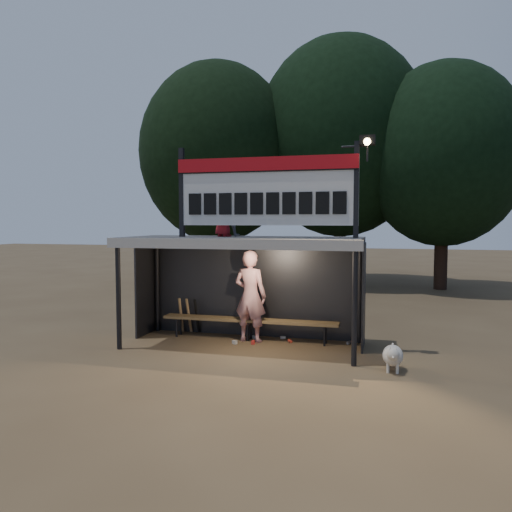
# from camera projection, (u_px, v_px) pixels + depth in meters

# --- Properties ---
(ground) EXTENTS (80.00, 80.00, 0.00)m
(ground) POSITION_uv_depth(u_px,v_px,m) (242.00, 346.00, 10.63)
(ground) COLOR brown
(ground) RESTS_ON ground
(player) EXTENTS (0.81, 0.60, 2.03)m
(player) POSITION_uv_depth(u_px,v_px,m) (250.00, 296.00, 10.96)
(player) COLOR silver
(player) RESTS_ON ground
(child_a) EXTENTS (0.62, 0.51, 1.15)m
(child_a) POSITION_uv_depth(u_px,v_px,m) (227.00, 210.00, 10.98)
(child_a) COLOR gray
(child_a) RESTS_ON dugout_shelter
(child_b) EXTENTS (0.59, 0.56, 1.01)m
(child_b) POSITION_uv_depth(u_px,v_px,m) (223.00, 213.00, 10.87)
(child_b) COLOR red
(child_b) RESTS_ON dugout_shelter
(dugout_shelter) EXTENTS (5.10, 2.08, 2.32)m
(dugout_shelter) POSITION_uv_depth(u_px,v_px,m) (245.00, 259.00, 10.74)
(dugout_shelter) COLOR #3A3A3C
(dugout_shelter) RESTS_ON ground
(scoreboard_assembly) EXTENTS (4.10, 0.27, 1.99)m
(scoreboard_assembly) POSITION_uv_depth(u_px,v_px,m) (268.00, 189.00, 10.25)
(scoreboard_assembly) COLOR black
(scoreboard_assembly) RESTS_ON dugout_shelter
(bench) EXTENTS (4.00, 0.35, 0.48)m
(bench) POSITION_uv_depth(u_px,v_px,m) (249.00, 321.00, 11.13)
(bench) COLOR olive
(bench) RESTS_ON ground
(tree_left) EXTENTS (6.46, 6.46, 9.27)m
(tree_left) POSITION_uv_depth(u_px,v_px,m) (217.00, 153.00, 20.91)
(tree_left) COLOR black
(tree_left) RESTS_ON ground
(tree_mid) EXTENTS (7.22, 7.22, 10.36)m
(tree_mid) POSITION_uv_depth(u_px,v_px,m) (341.00, 138.00, 21.04)
(tree_mid) COLOR #312415
(tree_mid) RESTS_ON ground
(tree_right) EXTENTS (6.08, 6.08, 8.72)m
(tree_right) POSITION_uv_depth(u_px,v_px,m) (443.00, 155.00, 19.14)
(tree_right) COLOR black
(tree_right) RESTS_ON ground
(dog) EXTENTS (0.36, 0.81, 0.49)m
(dog) POSITION_uv_depth(u_px,v_px,m) (393.00, 355.00, 8.83)
(dog) COLOR silver
(dog) RESTS_ON ground
(bats) EXTENTS (0.47, 0.32, 0.84)m
(bats) POSITION_uv_depth(u_px,v_px,m) (189.00, 315.00, 11.79)
(bats) COLOR #A77E4E
(bats) RESTS_ON ground
(litter) EXTENTS (2.51, 0.81, 0.08)m
(litter) POSITION_uv_depth(u_px,v_px,m) (276.00, 340.00, 10.95)
(litter) COLOR red
(litter) RESTS_ON ground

